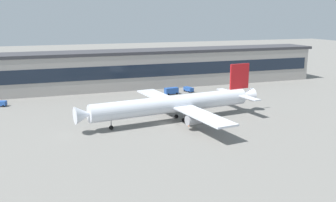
{
  "coord_description": "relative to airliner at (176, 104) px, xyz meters",
  "views": [
    {
      "loc": [
        -33.16,
        -95.93,
        29.77
      ],
      "look_at": [
        2.67,
        5.95,
        5.0
      ],
      "focal_mm": 40.41,
      "sensor_mm": 36.0,
      "label": 1
    }
  ],
  "objects": [
    {
      "name": "ground_plane",
      "position": [
        -3.59,
        -2.07,
        -4.94
      ],
      "size": [
        600.0,
        600.0,
        0.0
      ],
      "primitive_type": "plane",
      "color": "slate"
    },
    {
      "name": "terminal_building",
      "position": [
        -3.59,
        54.26,
        2.78
      ],
      "size": [
        176.58,
        16.58,
        15.38
      ],
      "color": "#9E9993",
      "rests_on": "ground_plane"
    },
    {
      "name": "airliner",
      "position": [
        0.0,
        0.0,
        0.0
      ],
      "size": [
        56.38,
        48.67,
        15.13
      ],
      "color": "silver",
      "rests_on": "ground_plane"
    },
    {
      "name": "crew_van",
      "position": [
        11.44,
        34.86,
        -3.48
      ],
      "size": [
        5.41,
        2.77,
        2.55
      ],
      "color": "#2651A5",
      "rests_on": "ground_plane"
    },
    {
      "name": "follow_me_car",
      "position": [
        19.34,
        37.17,
        -3.85
      ],
      "size": [
        2.97,
        4.74,
        1.85
      ],
      "color": "#2651A5",
      "rests_on": "ground_plane"
    },
    {
      "name": "baggage_tug",
      "position": [
        -48.8,
        35.3,
        -3.85
      ],
      "size": [
        4.06,
        3.1,
        1.85
      ],
      "color": "#2651A5",
      "rests_on": "ground_plane"
    },
    {
      "name": "traffic_cone_0",
      "position": [
        1.52,
        -6.35,
        -4.63
      ],
      "size": [
        0.49,
        0.49,
        0.62
      ],
      "primitive_type": "cone",
      "color": "#F2590C",
      "rests_on": "ground_plane"
    }
  ]
}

